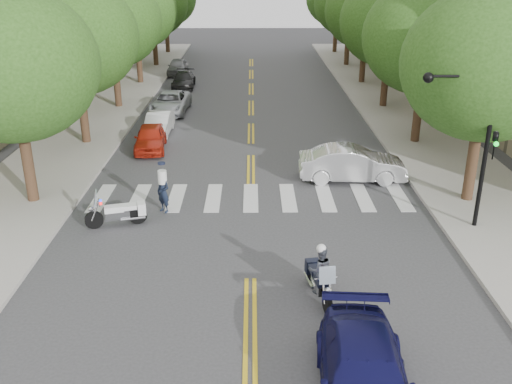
{
  "coord_description": "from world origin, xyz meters",
  "views": [
    {
      "loc": [
        0.06,
        -15.31,
        9.16
      ],
      "look_at": [
        0.2,
        3.94,
        1.3
      ],
      "focal_mm": 40.0,
      "sensor_mm": 36.0,
      "label": 1
    }
  ],
  "objects_px": {
    "sedan_blue": "(364,378)",
    "convertible": "(352,164)",
    "motorcycle_police": "(320,273)",
    "officer_standing": "(163,192)",
    "motorcycle_parked": "(121,213)"
  },
  "relations": [
    {
      "from": "motorcycle_police",
      "to": "officer_standing",
      "type": "xyz_separation_m",
      "value": [
        -5.39,
        6.1,
        0.05
      ]
    },
    {
      "from": "motorcycle_police",
      "to": "motorcycle_parked",
      "type": "distance_m",
      "value": 8.36
    },
    {
      "from": "officer_standing",
      "to": "convertible",
      "type": "relative_size",
      "value": 0.35
    },
    {
      "from": "motorcycle_parked",
      "to": "sedan_blue",
      "type": "xyz_separation_m",
      "value": [
        7.28,
        -9.27,
        0.2
      ]
    },
    {
      "from": "motorcycle_police",
      "to": "sedan_blue",
      "type": "bearing_deg",
      "value": 87.02
    },
    {
      "from": "officer_standing",
      "to": "sedan_blue",
      "type": "xyz_separation_m",
      "value": [
        5.88,
        -10.48,
        -0.11
      ]
    },
    {
      "from": "motorcycle_parked",
      "to": "sedan_blue",
      "type": "distance_m",
      "value": 11.78
    },
    {
      "from": "motorcycle_police",
      "to": "convertible",
      "type": "relative_size",
      "value": 0.45
    },
    {
      "from": "motorcycle_police",
      "to": "convertible",
      "type": "height_order",
      "value": "motorcycle_police"
    },
    {
      "from": "motorcycle_parked",
      "to": "officer_standing",
      "type": "distance_m",
      "value": 1.87
    },
    {
      "from": "sedan_blue",
      "to": "motorcycle_parked",
      "type": "bearing_deg",
      "value": 132.04
    },
    {
      "from": "officer_standing",
      "to": "convertible",
      "type": "height_order",
      "value": "officer_standing"
    },
    {
      "from": "motorcycle_parked",
      "to": "sedan_blue",
      "type": "bearing_deg",
      "value": -157.85
    },
    {
      "from": "motorcycle_police",
      "to": "officer_standing",
      "type": "distance_m",
      "value": 8.14
    },
    {
      "from": "sedan_blue",
      "to": "convertible",
      "type": "bearing_deg",
      "value": 85.67
    }
  ]
}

